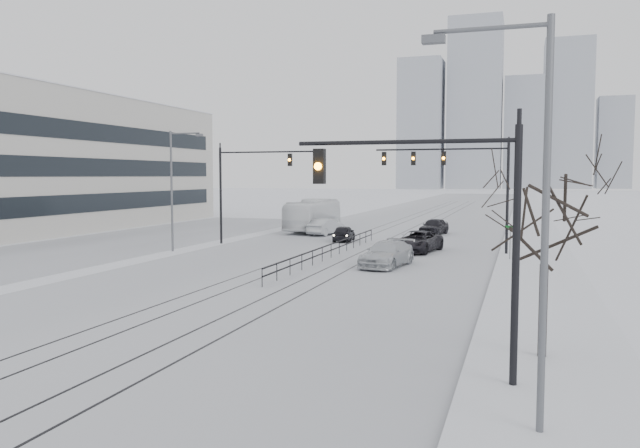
{
  "coord_description": "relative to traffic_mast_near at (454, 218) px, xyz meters",
  "views": [
    {
      "loc": [
        12.54,
        -10.93,
        5.69
      ],
      "look_at": [
        2.62,
        19.48,
        3.2
      ],
      "focal_mm": 35.0,
      "sensor_mm": 36.0,
      "label": 1
    }
  ],
  "objects": [
    {
      "name": "road",
      "position": [
        -10.79,
        54.0,
        -4.55
      ],
      "size": [
        22.0,
        260.0,
        0.02
      ],
      "primitive_type": "cube",
      "color": "silver",
      "rests_on": "ground"
    },
    {
      "name": "sidewalk_east",
      "position": [
        2.71,
        54.0,
        -4.48
      ],
      "size": [
        5.0,
        260.0,
        0.16
      ],
      "primitive_type": "cube",
      "color": "silver",
      "rests_on": "ground"
    },
    {
      "name": "curb",
      "position": [
        0.26,
        54.0,
        -4.5
      ],
      "size": [
        0.1,
        260.0,
        0.12
      ],
      "primitive_type": "cube",
      "color": "gray",
      "rests_on": "ground"
    },
    {
      "name": "parking_strip",
      "position": [
        -30.79,
        29.0,
        -4.55
      ],
      "size": [
        14.0,
        60.0,
        0.03
      ],
      "primitive_type": "cube",
      "color": "silver",
      "rests_on": "ground"
    },
    {
      "name": "tram_rails",
      "position": [
        -10.79,
        34.0,
        -4.54
      ],
      "size": [
        5.3,
        180.0,
        0.01
      ],
      "color": "black",
      "rests_on": "ground"
    },
    {
      "name": "skyline",
      "position": [
        -5.77,
        267.63,
        26.08
      ],
      "size": [
        96.0,
        48.0,
        72.0
      ],
      "color": "#9FA5AF",
      "rests_on": "ground"
    },
    {
      "name": "traffic_mast_near",
      "position": [
        0.0,
        0.0,
        0.0
      ],
      "size": [
        6.1,
        0.37,
        7.0
      ],
      "color": "black",
      "rests_on": "ground"
    },
    {
      "name": "traffic_mast_ne",
      "position": [
        -2.64,
        29.0,
        1.2
      ],
      "size": [
        9.6,
        0.37,
        8.0
      ],
      "color": "black",
      "rests_on": "ground"
    },
    {
      "name": "traffic_mast_nw",
      "position": [
        -19.31,
        30.0,
        1.01
      ],
      "size": [
        9.1,
        0.37,
        8.0
      ],
      "color": "black",
      "rests_on": "ground"
    },
    {
      "name": "street_light_east",
      "position": [
        1.91,
        -3.0,
        0.65
      ],
      "size": [
        2.73,
        0.25,
        9.0
      ],
      "color": "#595B60",
      "rests_on": "ground"
    },
    {
      "name": "street_light_west",
      "position": [
        -22.99,
        24.0,
        0.65
      ],
      "size": [
        2.73,
        0.25,
        9.0
      ],
      "color": "#595B60",
      "rests_on": "ground"
    },
    {
      "name": "bare_tree",
      "position": [
        2.41,
        3.0,
        -0.07
      ],
      "size": [
        4.4,
        4.4,
        6.1
      ],
      "color": "black",
      "rests_on": "ground"
    },
    {
      "name": "median_fence",
      "position": [
        -10.79,
        24.0,
        -4.04
      ],
      "size": [
        0.06,
        24.0,
        1.0
      ],
      "color": "black",
      "rests_on": "ground"
    },
    {
      "name": "street_sign",
      "position": [
        1.01,
        26.0,
        -2.96
      ],
      "size": [
        0.7,
        0.06,
        2.4
      ],
      "color": "#595B60",
      "rests_on": "ground"
    },
    {
      "name": "sedan_sb_inner",
      "position": [
        -12.97,
        34.88,
        -3.88
      ],
      "size": [
        2.14,
        4.21,
        1.37
      ],
      "primitive_type": "imported",
      "rotation": [
        0.0,
        0.0,
        3.27
      ],
      "color": "black",
      "rests_on": "ground"
    },
    {
      "name": "sedan_sb_outer",
      "position": [
        -16.18,
        39.78,
        -3.77
      ],
      "size": [
        2.51,
        5.02,
        1.58
      ],
      "primitive_type": "imported",
      "rotation": [
        0.0,
        0.0,
        2.96
      ],
      "color": "#B5B9BD",
      "rests_on": "ground"
    },
    {
      "name": "sedan_nb_front",
      "position": [
        -5.66,
        29.13,
        -3.78
      ],
      "size": [
        3.54,
        5.99,
        1.56
      ],
      "primitive_type": "imported",
      "rotation": [
        0.0,
        0.0,
        -0.18
      ],
      "color": "black",
      "rests_on": "ground"
    },
    {
      "name": "sedan_nb_right",
      "position": [
        -6.25,
        21.13,
        -3.77
      ],
      "size": [
        3.03,
        5.73,
        1.58
      ],
      "primitive_type": "imported",
      "rotation": [
        0.0,
        0.0,
        -0.16
      ],
      "color": "silver",
      "rests_on": "ground"
    },
    {
      "name": "sedan_nb_far",
      "position": [
        -6.35,
        43.37,
        -3.78
      ],
      "size": [
        2.69,
        4.87,
        1.57
      ],
      "primitive_type": "imported",
      "rotation": [
        0.0,
        0.0,
        -0.19
      ],
      "color": "black",
      "rests_on": "ground"
    },
    {
      "name": "box_truck",
      "position": [
        -18.74,
        43.68,
        -2.95
      ],
      "size": [
        2.96,
        11.62,
        3.22
      ],
      "primitive_type": "imported",
      "rotation": [
        0.0,
        0.0,
        3.16
      ],
      "color": "white",
      "rests_on": "ground"
    }
  ]
}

